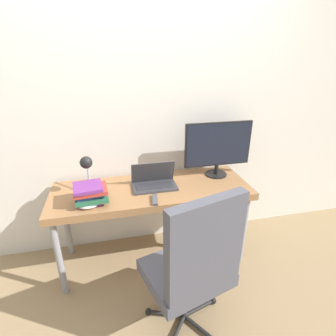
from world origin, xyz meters
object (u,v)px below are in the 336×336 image
object	(u,v)px
desk_lamp	(87,168)
game_controller	(88,205)
laptop	(154,182)
monitor	(218,147)
book_stack	(90,194)
office_chair	(194,264)

from	to	relation	value
desk_lamp	game_controller	distance (m)	0.30
laptop	game_controller	distance (m)	0.57
game_controller	laptop	bearing A→B (deg)	22.55
monitor	book_stack	world-z (taller)	monitor
desk_lamp	game_controller	bearing A→B (deg)	-91.59
laptop	book_stack	size ratio (longest dim) A/B	1.43
monitor	desk_lamp	world-z (taller)	monitor
desk_lamp	game_controller	xyz separation A→B (m)	(-0.01, -0.22, -0.20)
laptop	desk_lamp	xyz separation A→B (m)	(-0.52, -0.00, 0.17)
monitor	game_controller	world-z (taller)	monitor
laptop	game_controller	world-z (taller)	laptop
desk_lamp	book_stack	size ratio (longest dim) A/B	1.27
desk_lamp	office_chair	size ratio (longest dim) A/B	0.30
book_stack	office_chair	bearing A→B (deg)	-45.12
laptop	office_chair	world-z (taller)	office_chair
office_chair	game_controller	xyz separation A→B (m)	(-0.63, 0.56, 0.17)
monitor	laptop	bearing A→B (deg)	-169.87
office_chair	monitor	bearing A→B (deg)	60.75
office_chair	book_stack	distance (m)	0.90
office_chair	game_controller	world-z (taller)	office_chair
office_chair	book_stack	bearing A→B (deg)	134.88
monitor	desk_lamp	bearing A→B (deg)	-174.51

